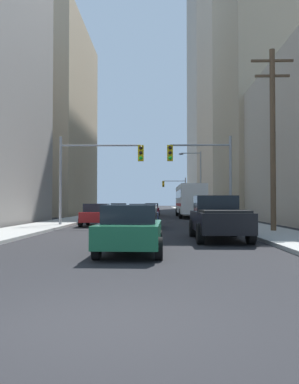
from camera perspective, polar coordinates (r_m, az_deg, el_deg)
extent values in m
plane|color=black|center=(5.43, -8.63, -18.56)|extent=(400.00, 400.00, 0.00)
cube|color=#9E9E99|center=(55.63, -6.39, -3.08)|extent=(3.00, 160.00, 0.15)
cube|color=#9E9E99|center=(55.42, 7.16, -3.08)|extent=(3.00, 160.00, 0.15)
cube|color=silver|center=(42.76, 5.80, -1.04)|extent=(2.55, 11.51, 2.90)
cube|color=black|center=(42.69, 4.12, -0.34)|extent=(0.07, 10.58, 0.80)
cube|color=red|center=(42.68, 4.12, -1.82)|extent=(0.07, 10.58, 0.28)
cylinder|color=black|center=(46.72, 3.98, -2.86)|extent=(0.32, 1.00, 1.00)
cylinder|color=black|center=(46.89, 6.85, -2.85)|extent=(0.32, 1.00, 1.00)
cylinder|color=black|center=(39.49, 4.47, -3.11)|extent=(0.32, 1.00, 1.00)
cylinder|color=black|center=(39.69, 7.87, -3.09)|extent=(0.32, 1.00, 1.00)
cube|color=black|center=(17.20, 9.87, -4.14)|extent=(2.01, 5.40, 0.80)
cube|color=black|center=(18.15, 9.40, -1.64)|extent=(1.80, 1.80, 0.70)
cube|color=black|center=(15.85, 10.59, -2.73)|extent=(1.76, 2.38, 0.10)
cylinder|color=black|center=(18.83, 6.19, -5.15)|extent=(0.28, 0.80, 0.80)
cylinder|color=black|center=(19.09, 11.96, -5.07)|extent=(0.28, 0.80, 0.80)
cylinder|color=black|center=(15.40, 7.29, -5.95)|extent=(0.28, 0.80, 0.80)
cylinder|color=black|center=(15.71, 14.31, -5.83)|extent=(0.28, 0.80, 0.80)
cube|color=#195938|center=(12.44, -2.68, -5.89)|extent=(1.91, 4.25, 0.65)
cube|color=black|center=(12.26, -2.72, -3.14)|extent=(1.63, 1.94, 0.55)
cylinder|color=black|center=(13.89, -5.87, -6.77)|extent=(0.22, 0.64, 0.64)
cylinder|color=black|center=(13.78, 1.33, -6.82)|extent=(0.22, 0.64, 0.64)
cylinder|color=black|center=(11.24, -7.60, -8.01)|extent=(0.22, 0.64, 0.64)
cylinder|color=black|center=(11.10, 1.33, -8.10)|extent=(0.22, 0.64, 0.64)
cube|color=navy|center=(24.79, -0.85, -3.71)|extent=(1.90, 4.24, 0.65)
cube|color=black|center=(24.63, -0.86, -2.33)|extent=(1.63, 1.94, 0.55)
cylinder|color=black|center=(26.20, -2.64, -4.31)|extent=(0.22, 0.64, 0.64)
cylinder|color=black|center=(26.13, 1.16, -4.31)|extent=(0.22, 0.64, 0.64)
cylinder|color=black|center=(23.52, -3.09, -4.62)|extent=(0.22, 0.64, 0.64)
cylinder|color=black|center=(23.45, 1.14, -4.63)|extent=(0.22, 0.64, 0.64)
cube|color=maroon|center=(27.39, -7.53, -3.49)|extent=(1.90, 4.24, 0.65)
cube|color=black|center=(27.22, -7.57, -2.24)|extent=(1.63, 1.94, 0.55)
cylinder|color=black|center=(28.86, -8.82, -4.03)|extent=(0.22, 0.64, 0.64)
cylinder|color=black|center=(28.61, -5.40, -4.07)|extent=(0.22, 0.64, 0.64)
cylinder|color=black|center=(26.23, -9.85, -4.28)|extent=(0.22, 0.64, 0.64)
cylinder|color=black|center=(25.95, -6.09, -4.33)|extent=(0.22, 0.64, 0.64)
cube|color=maroon|center=(49.69, 0.33, -2.62)|extent=(1.84, 4.22, 0.65)
cube|color=black|center=(49.53, 0.33, -1.93)|extent=(1.60, 1.92, 0.55)
cylinder|color=black|center=(51.06, -0.61, -2.95)|extent=(0.22, 0.64, 0.64)
cylinder|color=black|center=(51.04, 1.33, -2.95)|extent=(0.22, 0.64, 0.64)
cylinder|color=black|center=(48.38, -0.72, -3.03)|extent=(0.22, 0.64, 0.64)
cylinder|color=black|center=(48.35, 1.33, -3.03)|extent=(0.22, 0.64, 0.64)
cube|color=white|center=(42.72, -4.37, -2.79)|extent=(1.92, 4.25, 0.65)
cube|color=black|center=(42.56, -4.39, -1.99)|extent=(1.64, 1.95, 0.55)
cylinder|color=black|center=(44.16, -5.32, -3.17)|extent=(0.22, 0.64, 0.64)
cylinder|color=black|center=(43.99, -3.08, -3.18)|extent=(0.22, 0.64, 0.64)
cylinder|color=black|center=(41.49, -5.75, -3.27)|extent=(0.22, 0.64, 0.64)
cylinder|color=black|center=(41.32, -3.36, -3.29)|extent=(0.22, 0.64, 0.64)
cylinder|color=gray|center=(27.15, -12.63, 1.49)|extent=(0.18, 0.18, 6.00)
cylinder|color=gray|center=(26.86, -7.01, 6.64)|extent=(5.36, 0.12, 0.12)
cube|color=gold|center=(26.54, -1.25, 5.58)|extent=(0.38, 0.30, 1.05)
sphere|color=black|center=(26.42, -1.27, 6.36)|extent=(0.24, 0.24, 0.24)
sphere|color=black|center=(26.37, -1.27, 5.63)|extent=(0.24, 0.24, 0.24)
sphere|color=#19D833|center=(26.33, -1.27, 4.89)|extent=(0.24, 0.24, 0.24)
cylinder|color=gray|center=(26.78, 11.53, 1.52)|extent=(0.18, 0.18, 6.00)
cylinder|color=gray|center=(26.73, 7.26, 6.68)|extent=(3.99, 0.12, 0.12)
cube|color=gold|center=(26.53, 2.96, 5.59)|extent=(0.38, 0.30, 1.05)
sphere|color=black|center=(26.40, 2.97, 6.36)|extent=(0.24, 0.24, 0.24)
sphere|color=black|center=(26.36, 2.97, 5.63)|extent=(0.24, 0.24, 0.24)
sphere|color=#19D833|center=(26.32, 2.97, 4.90)|extent=(0.24, 0.24, 0.24)
cylinder|color=gray|center=(70.24, 5.18, -0.37)|extent=(0.18, 0.18, 6.00)
cylinder|color=gray|center=(70.22, 3.58, 1.59)|extent=(3.91, 0.12, 0.12)
cube|color=gold|center=(70.14, 1.99, 1.16)|extent=(0.38, 0.30, 1.05)
sphere|color=black|center=(69.99, 1.99, 1.44)|extent=(0.24, 0.24, 0.24)
sphere|color=#F9A514|center=(69.97, 1.99, 1.16)|extent=(0.24, 0.24, 0.24)
sphere|color=black|center=(69.96, 1.99, 0.89)|extent=(0.24, 0.24, 0.24)
cylinder|color=brown|center=(21.84, 17.24, 7.02)|extent=(0.28, 0.28, 9.62)
cube|color=brown|center=(22.85, 17.15, 17.52)|extent=(2.20, 0.12, 0.12)
cube|color=brown|center=(22.60, 17.17, 15.60)|extent=(1.80, 0.12, 0.12)
cylinder|color=gray|center=(46.12, 7.34, 1.17)|extent=(0.16, 0.16, 7.50)
cylinder|color=gray|center=(46.31, 5.95, 5.56)|extent=(2.23, 0.10, 0.10)
ellipsoid|color=#4C4C51|center=(46.23, 4.56, 5.45)|extent=(0.56, 0.32, 0.20)
cube|color=tan|center=(56.13, -19.27, 9.56)|extent=(19.84, 19.70, 24.61)
cube|color=tan|center=(54.26, 18.84, 16.03)|extent=(15.38, 19.03, 35.76)
cube|color=#B7A893|center=(100.91, 10.38, 18.58)|extent=(14.81, 27.52, 72.48)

